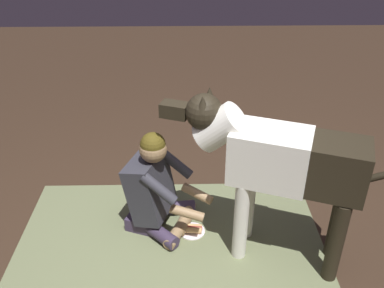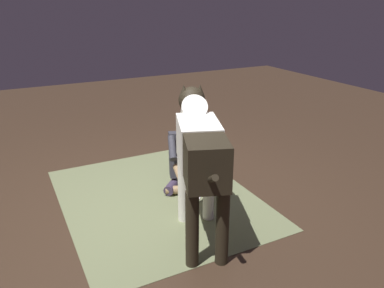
% 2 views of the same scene
% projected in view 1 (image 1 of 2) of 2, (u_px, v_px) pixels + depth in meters
% --- Properties ---
extents(ground_plane, '(13.00, 13.00, 0.00)m').
position_uv_depth(ground_plane, '(175.00, 265.00, 3.12)').
color(ground_plane, '#36261B').
extents(area_rug, '(2.40, 1.93, 0.01)m').
position_uv_depth(area_rug, '(170.00, 261.00, 3.15)').
color(area_rug, '#68704C').
rests_on(area_rug, ground).
extents(person_sitting_on_floor, '(0.73, 0.61, 0.86)m').
position_uv_depth(person_sitting_on_floor, '(156.00, 190.00, 3.33)').
color(person_sitting_on_floor, '#3D3149').
rests_on(person_sitting_on_floor, ground).
extents(large_dog, '(1.52, 0.69, 1.26)m').
position_uv_depth(large_dog, '(278.00, 162.00, 2.84)').
color(large_dog, white).
rests_on(large_dog, ground).
extents(hot_dog_on_plate, '(0.21, 0.21, 0.06)m').
position_uv_depth(hot_dog_on_plate, '(192.00, 229.00, 3.42)').
color(hot_dog_on_plate, white).
rests_on(hot_dog_on_plate, ground).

